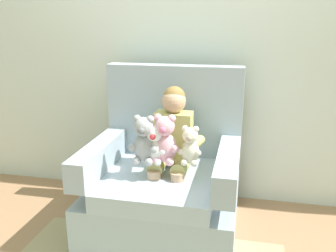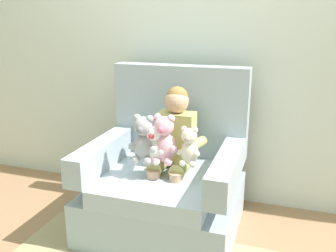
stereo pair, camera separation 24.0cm
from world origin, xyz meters
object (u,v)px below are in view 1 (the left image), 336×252
plush_white (155,145)px  plush_cream (190,146)px  seated_child (172,140)px  plush_grey (144,141)px  plush_pink (165,140)px  armchair (165,181)px

plush_white → plush_cream: plush_white is taller
seated_child → plush_cream: bearing=-53.8°
plush_grey → plush_pink: size_ratio=0.98×
seated_child → armchair: bearing=-169.6°
armchair → seated_child: (0.05, 0.02, 0.31)m
armchair → plush_cream: 0.41m
seated_child → plush_white: 0.20m
plush_white → plush_cream: bearing=-10.0°
plush_grey → plush_pink: bearing=-5.3°
plush_pink → plush_white: bearing=-165.7°
plush_white → plush_pink: size_ratio=0.81×
plush_grey → seated_child: bearing=35.4°
seated_child → plush_grey: size_ratio=2.53×
armchair → plush_white: (-0.03, -0.17, 0.34)m
seated_child → plush_cream: size_ratio=3.16×
plush_cream → plush_pink: 0.17m
plush_pink → seated_child: bearing=82.7°
plush_grey → plush_pink: (0.13, 0.03, 0.00)m
plush_grey → plush_cream: plush_grey is taller
armchair → seated_child: size_ratio=1.39×
armchair → plush_grey: (-0.10, -0.19, 0.36)m
plush_white → plush_grey: bearing=171.4°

